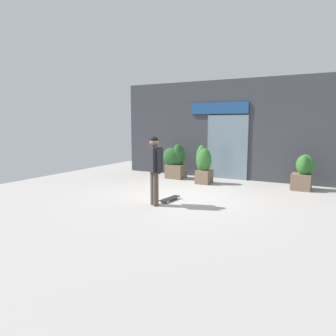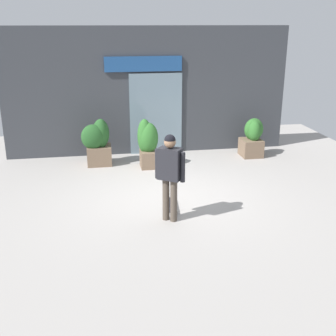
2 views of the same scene
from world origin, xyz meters
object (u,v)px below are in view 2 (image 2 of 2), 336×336
(planter_box_right, at_px, (98,141))
(skateboarder, at_px, (170,169))
(planter_box_mid, at_px, (148,143))
(skateboard, at_px, (171,205))
(planter_box_left, at_px, (253,138))

(planter_box_right, bearing_deg, skateboarder, -70.80)
(skateboarder, distance_m, planter_box_mid, 3.21)
(skateboarder, relative_size, planter_box_mid, 1.32)
(skateboard, xyz_separation_m, planter_box_mid, (-0.15, 2.63, 0.58))
(planter_box_left, distance_m, planter_box_right, 4.25)
(planter_box_left, distance_m, planter_box_mid, 3.05)
(skateboard, distance_m, planter_box_left, 4.26)
(skateboard, height_order, planter_box_right, planter_box_right)
(planter_box_right, distance_m, planter_box_mid, 1.31)
(skateboard, bearing_deg, planter_box_mid, 9.23)
(skateboarder, height_order, skateboard, skateboarder)
(planter_box_left, bearing_deg, skateboarder, -129.24)
(skateboarder, distance_m, skateboard, 1.12)
(planter_box_left, height_order, planter_box_mid, planter_box_mid)
(planter_box_right, xyz_separation_m, planter_box_mid, (1.24, -0.42, 0.01))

